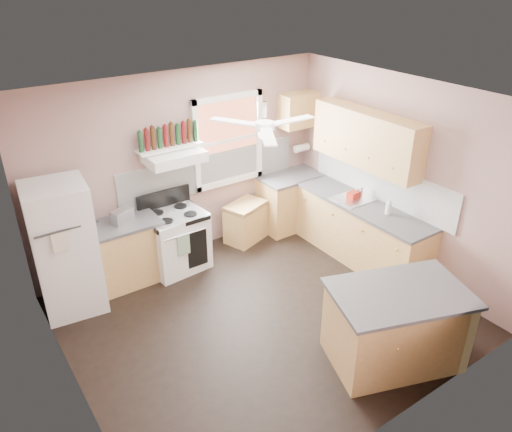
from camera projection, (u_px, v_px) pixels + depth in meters
floor at (263, 316)px, 6.24m from camera, size 4.50×4.50×0.00m
ceiling at (265, 102)px, 5.00m from camera, size 4.50×4.50×0.00m
wall_back at (182, 166)px, 7.10m from camera, size 4.50×0.05×2.70m
wall_right at (400, 176)px, 6.77m from camera, size 0.05×4.00×2.70m
wall_left at (57, 288)px, 4.47m from camera, size 0.05×4.00×2.70m
backsplash_back at (211, 171)px, 7.38m from camera, size 2.90×0.03×0.55m
backsplash_right at (380, 181)px, 7.05m from camera, size 0.03×2.60×0.55m
window_view at (228, 140)px, 7.33m from camera, size 1.00×0.02×1.20m
window_frame at (229, 141)px, 7.31m from camera, size 1.16×0.07×1.36m
refrigerator at (65, 249)px, 6.04m from camera, size 0.79×0.78×1.69m
base_cabinet_left at (127, 253)px, 6.75m from camera, size 0.90×0.60×0.86m
counter_left at (123, 224)px, 6.55m from camera, size 0.92×0.62×0.04m
toaster at (122, 216)px, 6.50m from camera, size 0.32×0.24×0.18m
stove at (176, 241)px, 7.04m from camera, size 0.84×0.70×0.86m
range_hood at (174, 157)px, 6.66m from camera, size 0.78×0.50×0.14m
bottle_shelf at (170, 147)px, 6.70m from camera, size 0.90×0.26×0.03m
cart at (246, 222)px, 7.80m from camera, size 0.73×0.60×0.63m
base_cabinet_corner at (290, 202)px, 8.17m from camera, size 1.00×0.60×0.86m
base_cabinet_right at (361, 233)px, 7.25m from camera, size 0.60×2.20×0.86m
counter_corner at (291, 177)px, 7.96m from camera, size 1.02×0.62×0.04m
counter_right at (363, 205)px, 7.03m from camera, size 0.62×2.22×0.04m
sink at (353, 199)px, 7.17m from camera, size 0.55×0.45×0.03m
faucet at (362, 192)px, 7.22m from camera, size 0.03×0.03×0.14m
upper_cabinet_right at (366, 139)px, 6.84m from camera, size 0.33×1.80×0.76m
upper_cabinet_corner at (298, 110)px, 7.69m from camera, size 0.60×0.33×0.52m
paper_towel at (301, 148)px, 8.07m from camera, size 0.26×0.12×0.12m
island at (395, 327)px, 5.39m from camera, size 1.55×1.25×0.86m
island_top at (401, 293)px, 5.18m from camera, size 1.65×1.35×0.04m
ceiling_fan_hub at (265, 126)px, 5.12m from camera, size 0.20×0.20×0.08m
soap_bottle at (389, 206)px, 6.69m from camera, size 0.10×0.10×0.24m
red_caddy at (353, 195)px, 7.18m from camera, size 0.19×0.14×0.10m
wine_bottles at (169, 136)px, 6.63m from camera, size 0.86×0.06×0.31m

